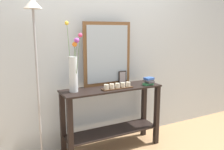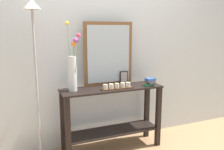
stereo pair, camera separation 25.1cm
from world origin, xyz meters
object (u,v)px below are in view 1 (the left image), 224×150
Objects in this scene: tall_vase_left at (73,70)px; picture_frame_small at (122,77)px; console_table at (112,112)px; mirror_leaning at (107,54)px; candle_tray at (117,86)px; book_stack at (149,81)px; floor_lamp at (36,58)px.

picture_frame_small is at bearing 7.29° from tall_vase_left.
console_table is 0.72m from mirror_leaning.
console_table is 0.46m from picture_frame_small.
candle_tray is 2.79× the size of book_stack.
floor_lamp is at bearing -179.98° from console_table.
candle_tray is at bearing -70.62° from console_table.
picture_frame_small reaches higher than console_table.
book_stack reaches higher than console_table.
tall_vase_left reaches higher than candle_tray.
candle_tray is at bearing -12.25° from tall_vase_left.
book_stack is at bearing -4.20° from floor_lamp.
mirror_leaning is 0.44× the size of floor_lamp.
mirror_leaning reaches higher than candle_tray.
book_stack is (0.45, -0.02, 0.02)m from candle_tray.
tall_vase_left is 4.67× the size of picture_frame_small.
mirror_leaning reaches higher than book_stack.
floor_lamp reaches higher than picture_frame_small.
picture_frame_small is at bearing 141.26° from book_stack.
mirror_leaning is 0.43m from candle_tray.
mirror_leaning reaches higher than picture_frame_small.
picture_frame_small is at bearing 5.98° from floor_lamp.
console_table is 7.40× the size of picture_frame_small.
mirror_leaning is at bearing 9.63° from floor_lamp.
mirror_leaning is at bearing 93.46° from candle_tray.
book_stack reaches higher than candle_tray.
tall_vase_left is 0.98m from book_stack.
tall_vase_left is 5.59× the size of book_stack.
tall_vase_left is 0.56m from candle_tray.
console_table is at bearing 0.02° from floor_lamp.
book_stack is (0.46, -0.25, -0.34)m from mirror_leaning.
floor_lamp is (-0.90, 0.08, 0.38)m from candle_tray.
tall_vase_left is at bearing -165.69° from mirror_leaning.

